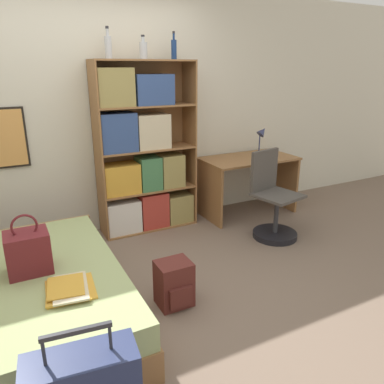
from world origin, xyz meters
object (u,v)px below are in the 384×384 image
Objects in this scene: bed at (46,295)px; book_stack_on_bed at (69,288)px; desk_lamp at (262,136)px; backpack at (174,284)px; handbag at (28,252)px; bottle_green at (108,47)px; desk_chair at (273,210)px; desk at (248,175)px; bottle_brown at (143,50)px; bottle_clear at (174,49)px; bookcase at (142,157)px.

bed is 4.97× the size of book_stack_on_bed.
desk_lamp is 2.47m from backpack.
book_stack_on_bed is (0.19, -0.38, -0.13)m from handbag.
desk_chair is (1.45, -0.89, -1.66)m from bottle_green.
bed is 1.60× the size of desk.
desk is (1.27, -0.12, -1.44)m from bottle_brown.
bottle_clear is 1.52m from desk_lamp.
handbag is 1.43× the size of bottle_green.
desk is 2.16m from backpack.
bottle_clear is at bearing 131.36° from desk_chair.
book_stack_on_bed is at bearing -125.88° from bottle_brown.
bottle_green is at bearing 170.51° from bookcase.
bottle_brown is at bearing 44.05° from bed.
bookcase is 1.10m from bottle_brown.
bottle_green reaches higher than desk_lamp.
desk_chair is (2.38, 0.40, 0.10)m from bed.
bottle_green is 0.83× the size of backpack.
bottle_brown reaches higher than book_stack_on_bed.
backpack is at bearing -156.11° from desk_chair.
desk is 1.22× the size of desk_chair.
desk_chair is at bearing -48.64° from bottle_clear.
desk is (2.42, 1.47, 0.06)m from book_stack_on_bed.
bookcase is at bearing -177.95° from bottle_clear.
handbag is 0.44m from book_stack_on_bed.
desk_chair is (1.11, -0.83, -1.63)m from bottle_brown.
desk_lamp is at bearing -3.91° from bottle_green.
bottle_brown is at bearing 177.59° from desk_lamp.
bottle_brown is (0.34, -0.06, -0.03)m from bottle_green.
bottle_brown is 1.92m from desk.
bottle_brown reaches higher than desk.
bottle_clear is (1.70, 1.25, 1.39)m from handbag.
bottle_clear is 1.73m from desk.
handbag is 1.54× the size of bottle_clear.
desk_chair is (-0.39, -0.76, -0.65)m from desk_lamp.
bottle_clear reaches higher than handbag.
bed is 3.10m from desk_lamp.
bottle_clear is at bearing 47.19° from book_stack_on_bed.
bottle_brown is 0.24× the size of desk_chair.
desk_chair reaches higher than bed.
bottle_clear is at bearing 64.46° from backpack.
bottle_brown is at bearing 174.57° from desk.
desk_lamp reaches higher than desk_chair.
bottle_green is 1.31× the size of bottle_brown.
bottle_brown is 0.62× the size of desk_lamp.
handbag is at bearing -143.71° from bottle_clear.
handbag is 2.52m from bottle_clear.
bookcase reaches higher than bed.
bottle_clear is at bearing 37.84° from bed.
desk_chair reaches higher than handbag.
desk_lamp is (2.65, 1.53, 0.52)m from book_stack_on_bed.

